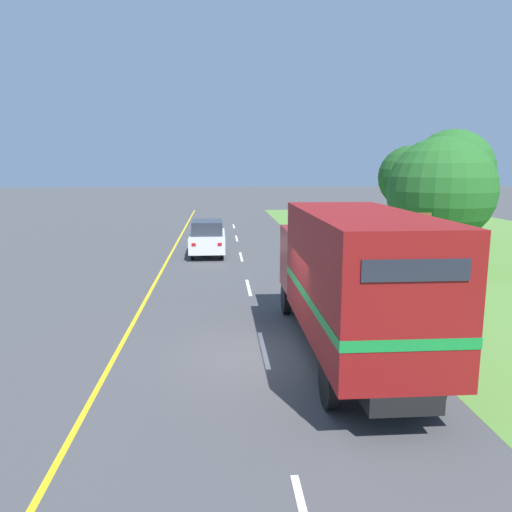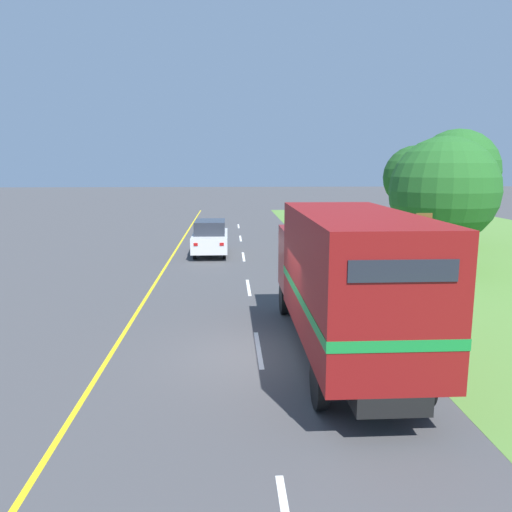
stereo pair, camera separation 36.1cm
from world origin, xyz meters
name	(u,v)px [view 1 (the left image)]	position (x,y,z in m)	size (l,w,h in m)	color
ground_plane	(265,355)	(0.00, 0.00, 0.00)	(200.00, 200.00, 0.00)	#444447
grass_shoulder	(512,258)	(13.70, 12.15, 0.00)	(20.00, 57.66, 0.01)	#568438
edge_line_yellow	(166,263)	(-3.70, 12.15, 0.00)	(0.12, 57.66, 0.01)	yellow
centre_dash_near	(264,349)	(0.00, 0.41, 0.00)	(0.12, 2.60, 0.01)	white
centre_dash_mid_a	(249,287)	(0.00, 7.01, 0.00)	(0.12, 2.60, 0.01)	white
centre_dash_mid_b	(241,257)	(0.00, 13.61, 0.00)	(0.12, 2.60, 0.01)	white
centre_dash_far	(237,238)	(0.00, 20.21, 0.00)	(0.12, 2.60, 0.01)	white
centre_dash_farthest	(234,226)	(0.00, 26.81, 0.00)	(0.12, 2.60, 0.01)	white
horse_trailer_truck	(350,277)	(2.00, -0.30, 2.02)	(2.38, 8.42, 3.63)	black
lead_car_white	(208,237)	(-1.72, 14.30, 0.93)	(1.80, 4.20, 1.83)	black
highway_sign	(406,241)	(5.85, 6.27, 1.86)	(1.91, 0.09, 2.91)	#9E9EA3
roadside_tree_near	(441,191)	(8.73, 9.92, 3.54)	(4.74, 4.74, 5.91)	brown
roadside_tree_mid	(452,172)	(12.10, 16.13, 4.30)	(4.70, 4.70, 6.66)	brown
roadside_tree_far	(410,177)	(11.91, 21.87, 3.85)	(4.26, 4.26, 5.99)	brown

